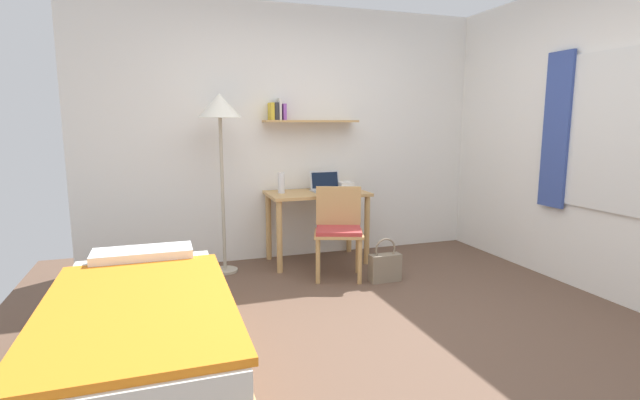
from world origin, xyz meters
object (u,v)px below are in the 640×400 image
Objects in this scene: bed at (141,334)px; standing_lamp at (220,116)px; handbag at (385,266)px; laptop at (326,186)px; desk_chair at (339,227)px; book_stack at (345,186)px; desk at (317,205)px; water_bottle at (281,183)px.

standing_lamp reaches higher than bed.
bed is at bearing -153.82° from handbag.
standing_lamp reaches higher than laptop.
laptop is 0.80× the size of handbag.
standing_lamp is (-0.99, 0.47, 1.01)m from desk_chair.
book_stack is at bearing 62.97° from desk_chair.
desk_chair is 2.08× the size of handbag.
desk_chair is (0.04, -0.51, -0.12)m from desk.
desk is 0.38m from book_stack.
desk is 1.30m from standing_lamp.
desk_chair is 0.65m from laptop.
desk_chair is 1.49m from standing_lamp.
desk_chair reaches higher than handbag.
bed is 1.16× the size of standing_lamp.
bed is 2.60m from laptop.
book_stack is 1.05m from handbag.
bed is 9.41× the size of water_bottle.
book_stack reaches higher than desk.
water_bottle reaches higher than handbag.
water_bottle reaches higher than laptop.
standing_lamp is 8.10× the size of water_bottle.
book_stack is at bearing 4.44° from standing_lamp.
standing_lamp reaches higher than handbag.
desk is 3.12× the size of laptop.
bed is at bearing -136.98° from book_stack.
standing_lamp reaches higher than desk_chair.
desk_chair is at bearing 37.04° from bed.
water_bottle is at bearing 172.65° from desk.
laptop is 0.48m from water_bottle.
handbag is at bearing 26.18° from bed.
standing_lamp is (-0.95, -0.04, 0.89)m from desk.
desk_chair is at bearing -85.47° from desk.
laptop reaches higher than bed.
water_bottle reaches higher than desk.
handbag is (2.03, 1.00, -0.10)m from bed.
desk is at bearing 116.42° from handbag.
desk_chair is 0.49× the size of standing_lamp.
water_bottle reaches higher than book_stack.
standing_lamp is 0.88m from water_bottle.
water_bottle is (-0.36, 0.05, 0.24)m from desk.
desk is 4.38× the size of book_stack.
laptop reaches higher than desk_chair.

